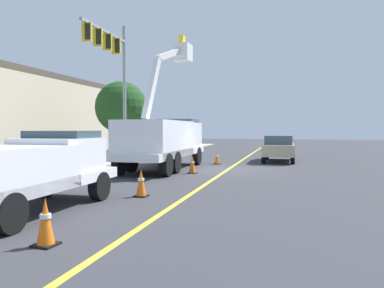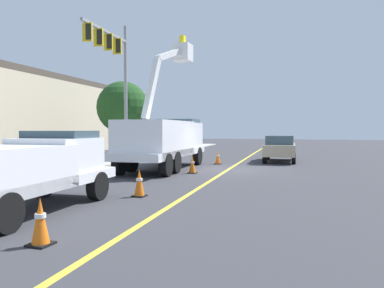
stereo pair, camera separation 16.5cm
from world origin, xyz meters
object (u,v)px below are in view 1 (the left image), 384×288
Objects in this scene: utility_bucket_truck at (164,138)px; service_pickup_truck at (29,168)px; passing_minivan at (279,147)px; traffic_cone_trailing at (217,157)px; traffic_cone_leading at (45,222)px; traffic_cone_mid_front at (141,183)px; traffic_signal_mast at (113,62)px; traffic_cone_mid_rear at (192,165)px.

utility_bucket_truck is 1.46× the size of service_pickup_truck.
passing_minivan reaches higher than traffic_cone_trailing.
traffic_cone_leading is 1.06× the size of traffic_cone_trailing.
traffic_cone_mid_front is 13.49m from traffic_signal_mast.
passing_minivan is 0.55× the size of traffic_signal_mast.
traffic_cone_leading is at bearing 173.18° from passing_minivan.
traffic_cone_mid_front is at bearing -176.20° from traffic_cone_mid_rear.
passing_minivan is 5.96× the size of traffic_cone_trailing.
service_pickup_truck is 1.17× the size of passing_minivan.
traffic_cone_leading reaches higher than traffic_cone_mid_rear.
traffic_cone_mid_rear is 4.89m from traffic_cone_trailing.
traffic_signal_mast is at bearing 59.86° from traffic_cone_mid_rear.
traffic_cone_mid_rear is at bearing -8.08° from service_pickup_truck.
traffic_cone_mid_front is at bearing -177.57° from traffic_cone_trailing.
traffic_cone_mid_front is 0.10× the size of traffic_signal_mast.
traffic_cone_mid_front reaches higher than traffic_cone_trailing.
utility_bucket_truck is at bearing 151.44° from traffic_cone_trailing.
traffic_cone_trailing is at bearing -79.69° from traffic_signal_mast.
utility_bucket_truck reaches higher than traffic_cone_mid_rear.
service_pickup_truck is 3.41m from traffic_cone_mid_front.
traffic_cone_trailing is 0.09× the size of traffic_signal_mast.
passing_minivan is 14.60m from traffic_cone_mid_front.
traffic_signal_mast is at bearing 113.63° from passing_minivan.
utility_bucket_truck is 9.94× the size of traffic_cone_mid_rear.
traffic_cone_trailing is at bearing 132.79° from passing_minivan.
utility_bucket_truck is 2.68m from traffic_cone_mid_rear.
traffic_cone_mid_front is (-14.31, 2.86, -0.55)m from passing_minivan.
utility_bucket_truck is 0.94× the size of traffic_signal_mast.
passing_minivan is 4.58m from traffic_cone_trailing.
traffic_cone_leading is 0.10× the size of traffic_signal_mast.
traffic_cone_leading is 1.01× the size of traffic_cone_mid_front.
traffic_cone_mid_front reaches higher than traffic_cone_mid_rear.
traffic_cone_leading is at bearing -175.08° from traffic_cone_mid_rear.
passing_minivan is at bearing -14.95° from service_pickup_truck.
utility_bucket_truck reaches higher than traffic_cone_trailing.
traffic_signal_mast is at bearing 100.31° from traffic_cone_trailing.
service_pickup_truck is 3.19m from traffic_cone_leading.
service_pickup_truck reaches higher than passing_minivan.
service_pickup_truck is at bearing 148.92° from traffic_cone_mid_front.
traffic_cone_leading is at bearing -166.76° from utility_bucket_truck.
traffic_cone_mid_rear reaches higher than traffic_cone_trailing.
service_pickup_truck reaches higher than traffic_cone_mid_front.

